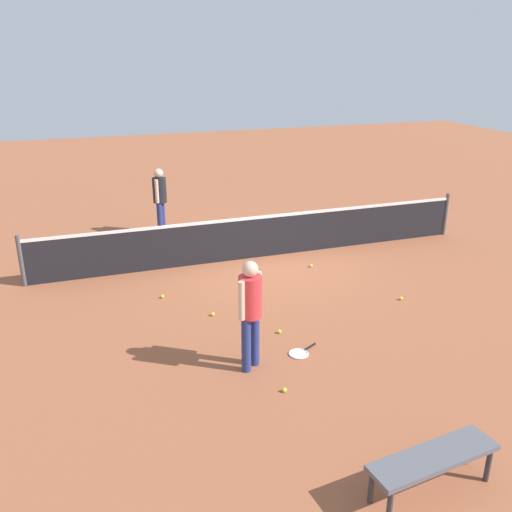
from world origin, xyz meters
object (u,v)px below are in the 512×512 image
Objects in this scene: tennis_racket_near_player at (300,353)px; tennis_ball_stray_left at (213,314)px; tennis_ball_near_player at (311,266)px; tennis_ball_midcourt at (279,332)px; player_near_side at (250,306)px; tennis_ball_baseline at (162,296)px; tennis_racket_far_player at (193,239)px; courtside_bench at (433,460)px; tennis_ball_by_net at (284,390)px; player_far_side at (160,196)px; tennis_ball_stray_right at (401,298)px.

tennis_racket_near_player is 1.95m from tennis_ball_stray_left.
tennis_ball_midcourt is at bearing -124.30° from tennis_ball_near_player.
player_near_side is 3.12m from tennis_ball_baseline.
courtside_bench is at bearing -86.59° from tennis_racket_far_player.
player_near_side is at bearing 109.39° from courtside_bench.
tennis_racket_near_player is 9.02× the size of tennis_ball_by_net.
tennis_racket_far_player is at bearing 93.30° from tennis_racket_near_player.
tennis_ball_near_player is at bearing 8.84° from tennis_ball_baseline.
tennis_ball_baseline is (-3.34, -0.52, 0.00)m from tennis_ball_near_player.
tennis_ball_near_player is 1.00× the size of tennis_ball_baseline.
player_near_side reaches higher than tennis_ball_baseline.
courtside_bench reaches higher than tennis_ball_near_player.
tennis_racket_near_player is at bearing -85.23° from tennis_ball_midcourt.
courtside_bench is (0.54, -9.00, 0.40)m from tennis_racket_far_player.
tennis_ball_midcourt is (-0.06, 0.72, 0.02)m from tennis_racket_near_player.
tennis_racket_near_player is 1.01× the size of tennis_racket_far_player.
tennis_racket_far_player is 4.28m from tennis_ball_stray_left.
player_near_side is 25.76× the size of tennis_ball_stray_left.
tennis_ball_midcourt is (-1.73, -2.54, 0.00)m from tennis_ball_near_player.
tennis_ball_near_player is (2.02, -2.68, 0.02)m from tennis_racket_far_player.
courtside_bench is (1.19, -9.63, -0.59)m from player_far_side.
tennis_racket_near_player is at bearing -81.36° from player_far_side.
tennis_ball_stray_left is at bearing 97.64° from tennis_ball_by_net.
tennis_ball_near_player reaches higher than tennis_racket_near_player.
player_near_side is 2.88× the size of tennis_racket_far_player.
tennis_racket_far_player is 8.94× the size of tennis_ball_midcourt.
player_far_side is 4.01m from tennis_ball_baseline.
tennis_ball_stray_left reaches higher than tennis_racket_far_player.
player_near_side is 1.00× the size of player_far_side.
tennis_ball_by_net is (-2.28, -4.12, 0.00)m from tennis_ball_near_player.
player_far_side is at bearing 123.66° from tennis_ball_stray_right.
player_far_side is 6.55m from tennis_ball_stray_right.
courtside_bench is (1.86, -5.80, 0.38)m from tennis_ball_baseline.
player_near_side is 3.80m from tennis_ball_stray_right.
tennis_ball_midcourt and tennis_ball_stray_right have the same top height.
tennis_ball_stray_right is (3.20, 2.04, 0.00)m from tennis_ball_by_net.
courtside_bench is at bearing -76.50° from tennis_ball_stray_left.
tennis_racket_far_player is 5.23m from tennis_ball_midcourt.
tennis_ball_by_net reaches higher than tennis_racket_far_player.
player_far_side is at bearing 90.56° from tennis_ball_stray_left.
tennis_racket_far_player is at bearing -43.82° from player_far_side.
tennis_ball_midcourt is 2.69m from tennis_ball_stray_right.
tennis_ball_baseline and tennis_ball_stray_right have the same top height.
courtside_bench is (1.04, -2.95, -0.59)m from player_near_side.
player_near_side is at bearing -86.70° from tennis_ball_stray_left.
tennis_ball_midcourt is 1.00× the size of tennis_ball_baseline.
tennis_racket_near_player is 3.21m from tennis_ball_baseline.
courtside_bench is (0.80, -2.20, 0.38)m from tennis_ball_by_net.
player_near_side is 6.68m from player_far_side.
tennis_ball_near_player and tennis_ball_by_net have the same top height.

